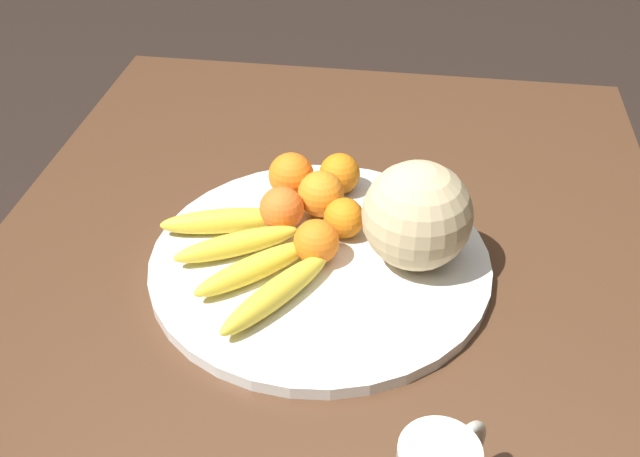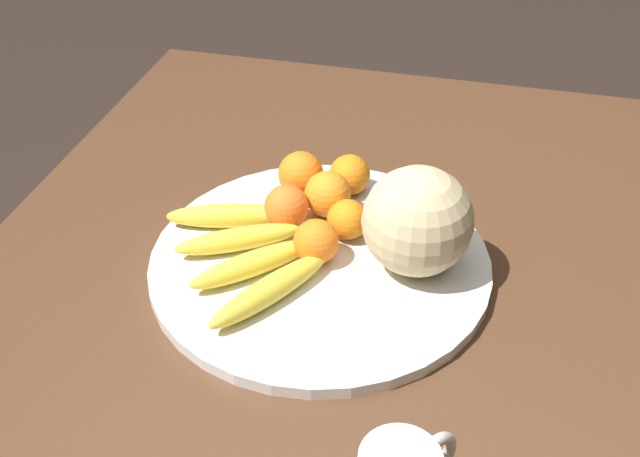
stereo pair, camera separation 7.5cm
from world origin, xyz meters
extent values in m
cube|color=#4C301E|center=(0.00, 0.00, 0.73)|extent=(1.39, 0.99, 0.04)
cube|color=#4C301E|center=(0.61, -0.41, 0.36)|extent=(0.07, 0.07, 0.71)
cube|color=#4C301E|center=(0.61, 0.41, 0.36)|extent=(0.07, 0.07, 0.71)
cylinder|color=white|center=(0.07, 0.01, 0.76)|extent=(0.47, 0.47, 0.02)
torus|color=navy|center=(0.07, 0.01, 0.76)|extent=(0.47, 0.47, 0.01)
sphere|color=#C6B284|center=(0.08, -0.12, 0.84)|extent=(0.15, 0.15, 0.15)
sphere|color=brown|center=(0.09, 0.03, 0.79)|extent=(0.03, 0.03, 0.03)
ellipsoid|color=yellow|center=(0.10, 0.15, 0.79)|extent=(0.08, 0.19, 0.04)
ellipsoid|color=yellow|center=(0.05, 0.12, 0.79)|extent=(0.12, 0.17, 0.03)
ellipsoid|color=yellow|center=(0.01, 0.09, 0.79)|extent=(0.15, 0.15, 0.03)
ellipsoid|color=yellow|center=(-0.03, 0.05, 0.79)|extent=(0.18, 0.13, 0.04)
sphere|color=orange|center=(0.21, 0.07, 0.81)|extent=(0.07, 0.07, 0.07)
sphere|color=orange|center=(0.12, -0.02, 0.80)|extent=(0.06, 0.06, 0.06)
sphere|color=orange|center=(0.23, 0.00, 0.80)|extent=(0.06, 0.06, 0.06)
sphere|color=orange|center=(0.17, 0.02, 0.81)|extent=(0.07, 0.07, 0.07)
sphere|color=orange|center=(0.13, 0.07, 0.80)|extent=(0.06, 0.06, 0.06)
sphere|color=orange|center=(0.06, 0.01, 0.80)|extent=(0.06, 0.06, 0.06)
cube|color=white|center=(0.10, 0.04, 0.77)|extent=(0.08, 0.07, 0.00)
camera|label=1|loc=(-0.72, -0.11, 1.43)|focal=42.00mm
camera|label=2|loc=(-0.71, -0.18, 1.43)|focal=42.00mm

